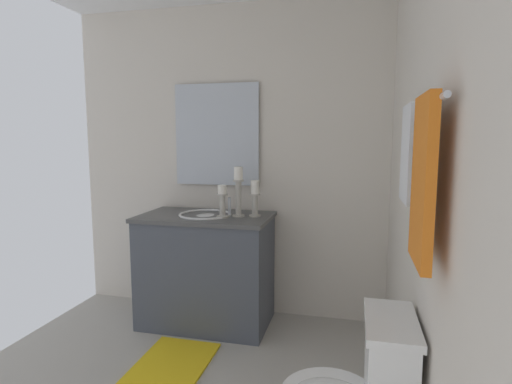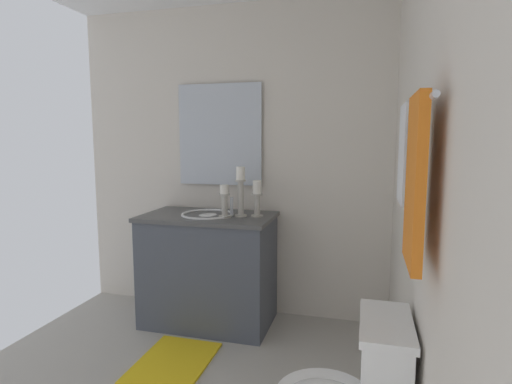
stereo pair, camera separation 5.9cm
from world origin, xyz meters
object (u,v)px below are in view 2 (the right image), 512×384
at_px(mirror, 220,135).
at_px(candle_holder_tall, 257,198).
at_px(candle_holder_short, 241,190).
at_px(bath_mat, 173,362).
at_px(sink_basin, 208,220).
at_px(candle_holder_mid, 225,201).
at_px(towel_bar, 418,105).
at_px(towel_center, 415,181).
at_px(vanity_cabinet, 209,269).
at_px(towel_near_vanity, 405,154).

relative_size(mirror, candle_holder_tall, 3.00).
bearing_deg(candle_holder_short, bath_mat, -22.32).
distance_m(sink_basin, candle_holder_mid, 0.23).
height_order(sink_basin, mirror, mirror).
height_order(towel_bar, towel_center, towel_center).
bearing_deg(bath_mat, sink_basin, 179.91).
bearing_deg(candle_holder_mid, sink_basin, -111.90).
distance_m(candle_holder_mid, bath_mat, 1.12).
relative_size(vanity_cabinet, candle_holder_mid, 4.17).
xyz_separation_m(candle_holder_tall, candle_holder_mid, (0.09, -0.22, -0.02)).
xyz_separation_m(mirror, bath_mat, (0.91, -0.00, -1.44)).
distance_m(mirror, candle_holder_short, 0.55).
bearing_deg(vanity_cabinet, candle_holder_mid, 68.22).
height_order(vanity_cabinet, towel_center, towel_center).
height_order(towel_bar, bath_mat, towel_bar).
distance_m(vanity_cabinet, candle_holder_short, 0.67).
bearing_deg(candle_holder_short, sink_basin, -89.15).
bearing_deg(towel_bar, candle_holder_tall, -146.15).
bearing_deg(candle_holder_mid, vanity_cabinet, -111.78).
relative_size(candle_holder_tall, candle_holder_short, 0.73).
distance_m(towel_bar, towel_center, 0.30).
bearing_deg(towel_center, candle_holder_tall, -149.94).
xyz_separation_m(sink_basin, towel_center, (1.54, 1.28, 0.48)).
relative_size(sink_basin, mirror, 0.50).
height_order(candle_holder_tall, towel_bar, towel_bar).
height_order(towel_near_vanity, towel_center, same).
height_order(vanity_cabinet, mirror, mirror).
xyz_separation_m(candle_holder_tall, bath_mat, (0.65, -0.38, -0.98)).
bearing_deg(towel_near_vanity, bath_mat, -112.72).
relative_size(towel_bar, towel_near_vanity, 2.00).
bearing_deg(mirror, vanity_cabinet, -0.01).
distance_m(candle_holder_mid, towel_bar, 1.81).
xyz_separation_m(vanity_cabinet, mirror, (-0.28, 0.00, 1.02)).
distance_m(candle_holder_tall, candle_holder_mid, 0.24).
bearing_deg(sink_basin, bath_mat, -0.09).
height_order(mirror, bath_mat, mirror).
distance_m(candle_holder_short, candle_holder_mid, 0.14).
distance_m(vanity_cabinet, sink_basin, 0.38).
xyz_separation_m(vanity_cabinet, bath_mat, (0.63, 0.00, -0.42)).
relative_size(mirror, towel_near_vanity, 2.12).
distance_m(mirror, towel_bar, 2.09).
height_order(vanity_cabinet, bath_mat, vanity_cabinet).
bearing_deg(towel_near_vanity, sink_basin, -132.20).
height_order(candle_holder_tall, towel_near_vanity, towel_near_vanity).
bearing_deg(towel_center, towel_near_vanity, 180.00).
height_order(candle_holder_short, candle_holder_mid, candle_holder_short).
bearing_deg(towel_bar, candle_holder_mid, -138.38).
relative_size(candle_holder_short, towel_bar, 0.49).
relative_size(vanity_cabinet, candle_holder_tall, 3.72).
relative_size(candle_holder_mid, towel_near_vanity, 0.63).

